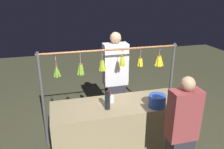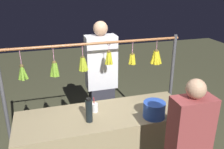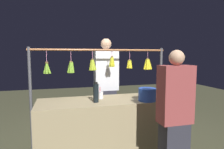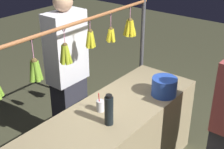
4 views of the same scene
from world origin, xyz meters
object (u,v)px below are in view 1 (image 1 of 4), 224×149
(vendor_person, at_px, (115,82))
(customer_person, at_px, (181,136))
(water_bottle, at_px, (107,101))
(drink_cup, at_px, (111,99))
(blue_bucket, at_px, (157,101))

(vendor_person, height_order, customer_person, vendor_person)
(water_bottle, bearing_deg, customer_person, 135.25)
(drink_cup, height_order, customer_person, customer_person)
(water_bottle, xyz_separation_m, drink_cup, (-0.11, -0.18, -0.08))
(drink_cup, bearing_deg, water_bottle, 60.02)
(blue_bucket, height_order, vendor_person, vendor_person)
(drink_cup, distance_m, customer_person, 1.12)
(blue_bucket, bearing_deg, drink_cup, -26.19)
(customer_person, bearing_deg, blue_bucket, -86.87)
(vendor_person, bearing_deg, water_bottle, 67.47)
(vendor_person, xyz_separation_m, customer_person, (-0.40, 1.56, -0.12))
(blue_bucket, bearing_deg, customer_person, 93.13)
(water_bottle, height_order, blue_bucket, water_bottle)
(drink_cup, xyz_separation_m, customer_person, (-0.63, 0.92, -0.13))
(water_bottle, xyz_separation_m, customer_person, (-0.74, 0.73, -0.20))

